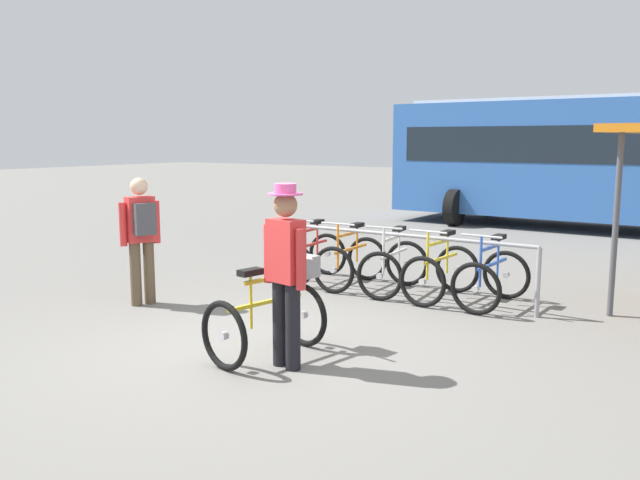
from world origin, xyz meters
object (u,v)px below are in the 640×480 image
object	(u,v)px
racked_bike_orange	(351,262)
racked_bike_blue	(492,279)
person_with_featured_bike	(286,268)
bus_distant	(610,156)
pedestrian_with_backpack	(141,233)
racked_bike_yellow	(441,272)
racked_bike_red	(311,257)
racked_bike_white	(394,267)
featured_bicycle	(272,312)

from	to	relation	value
racked_bike_orange	racked_bike_blue	size ratio (longest dim) A/B	0.97
person_with_featured_bike	bus_distant	world-z (taller)	bus_distant
racked_bike_blue	pedestrian_with_backpack	bearing A→B (deg)	-148.72
racked_bike_yellow	racked_bike_blue	xyz separation A→B (m)	(0.70, -0.02, 0.00)
racked_bike_red	racked_bike_white	distance (m)	1.40
racked_bike_yellow	bus_distant	size ratio (longest dim) A/B	0.11
bus_distant	racked_bike_blue	bearing A→B (deg)	-89.48
racked_bike_blue	racked_bike_red	bearing A→B (deg)	178.49
racked_bike_white	pedestrian_with_backpack	size ratio (longest dim) A/B	0.70
racked_bike_yellow	featured_bicycle	distance (m)	3.10
person_with_featured_bike	featured_bicycle	bearing A→B (deg)	146.54
racked_bike_yellow	bus_distant	xyz separation A→B (m)	(0.62, 8.46, 1.37)
person_with_featured_bike	bus_distant	distance (m)	11.78
racked_bike_red	pedestrian_with_backpack	world-z (taller)	pedestrian_with_backpack
racked_bike_orange	featured_bicycle	bearing A→B (deg)	-73.73
racked_bike_yellow	bus_distant	world-z (taller)	bus_distant
racked_bike_blue	featured_bicycle	bearing A→B (deg)	-111.45
racked_bike_yellow	racked_bike_blue	bearing A→B (deg)	-1.51
pedestrian_with_backpack	racked_bike_red	bearing A→B (deg)	67.00
racked_bike_orange	racked_bike_white	size ratio (longest dim) A/B	0.96
pedestrian_with_backpack	racked_bike_yellow	bearing A→B (deg)	36.87
racked_bike_orange	bus_distant	world-z (taller)	bus_distant
racked_bike_red	racked_bike_orange	bearing A→B (deg)	-1.51
racked_bike_orange	racked_bike_yellow	distance (m)	1.40
pedestrian_with_backpack	bus_distant	bearing A→B (deg)	70.90
racked_bike_red	featured_bicycle	bearing A→B (deg)	-62.77
racked_bike_white	racked_bike_blue	world-z (taller)	same
pedestrian_with_backpack	racked_bike_orange	bearing A→B (deg)	54.14
racked_bike_yellow	pedestrian_with_backpack	size ratio (longest dim) A/B	0.70
racked_bike_red	racked_bike_white	xyz separation A→B (m)	(1.40, -0.04, -0.00)
racked_bike_red	bus_distant	xyz separation A→B (m)	(2.72, 8.40, 1.37)
racked_bike_orange	person_with_featured_bike	bearing A→B (deg)	-69.77
racked_bike_orange	pedestrian_with_backpack	size ratio (longest dim) A/B	0.68
racked_bike_white	pedestrian_with_backpack	world-z (taller)	pedestrian_with_backpack
racked_bike_red	bus_distant	world-z (taller)	bus_distant
racked_bike_red	racked_bike_white	bearing A→B (deg)	-1.51
racked_bike_orange	bus_distant	size ratio (longest dim) A/B	0.11
racked_bike_orange	racked_bike_white	distance (m)	0.70
featured_bicycle	racked_bike_blue	bearing A→B (deg)	68.55
racked_bike_white	bus_distant	bearing A→B (deg)	81.09
featured_bicycle	person_with_featured_bike	bearing A→B (deg)	-33.46
racked_bike_orange	racked_bike_blue	world-z (taller)	same
pedestrian_with_backpack	racked_bike_white	bearing A→B (deg)	44.27
racked_bike_blue	person_with_featured_bike	distance (m)	3.42
racked_bike_white	racked_bike_blue	size ratio (longest dim) A/B	1.00
racked_bike_orange	bus_distant	distance (m)	8.77
racked_bike_red	racked_bike_blue	distance (m)	2.80
featured_bicycle	pedestrian_with_backpack	bearing A→B (deg)	164.53
racked_bike_red	racked_bike_orange	xyz separation A→B (m)	(0.70, -0.02, 0.00)
featured_bicycle	person_with_featured_bike	size ratio (longest dim) A/B	0.72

